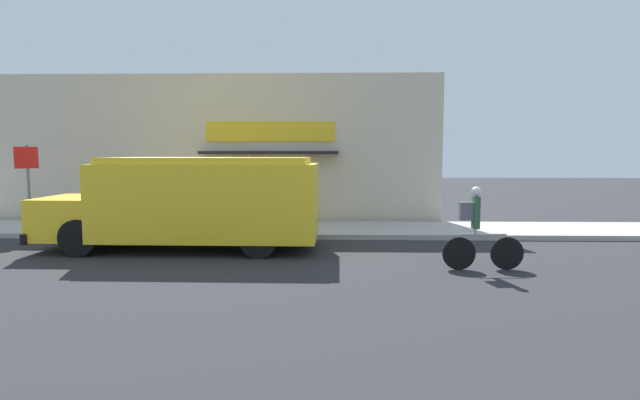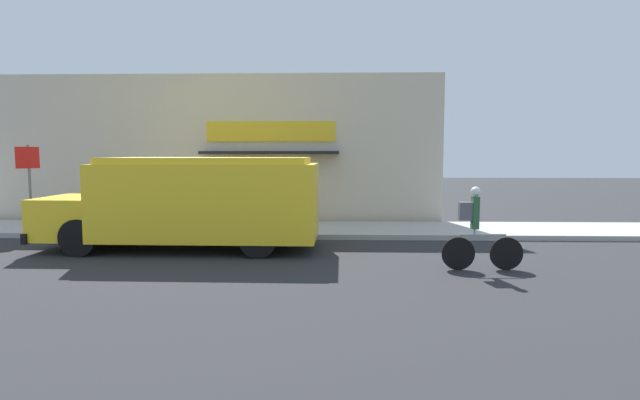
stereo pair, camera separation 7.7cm
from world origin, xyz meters
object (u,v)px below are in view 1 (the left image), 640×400
at_px(stop_sign_post, 28,174).
at_px(cyclist, 478,231).
at_px(school_bus, 194,201).
at_px(trash_bin, 265,212).

bearing_deg(stop_sign_post, cyclist, -18.22).
bearing_deg(stop_sign_post, school_bus, -18.39).
xyz_separation_m(school_bus, stop_sign_post, (-5.12, 1.70, 0.59)).
distance_m(cyclist, trash_bin, 6.89).
bearing_deg(trash_bin, school_bus, -115.76).
bearing_deg(trash_bin, cyclist, -44.54).
height_order(cyclist, trash_bin, cyclist).
distance_m(school_bus, cyclist, 6.59).
xyz_separation_m(cyclist, trash_bin, (-4.91, 4.83, -0.22)).
xyz_separation_m(cyclist, stop_sign_post, (-11.37, 3.74, 0.97)).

